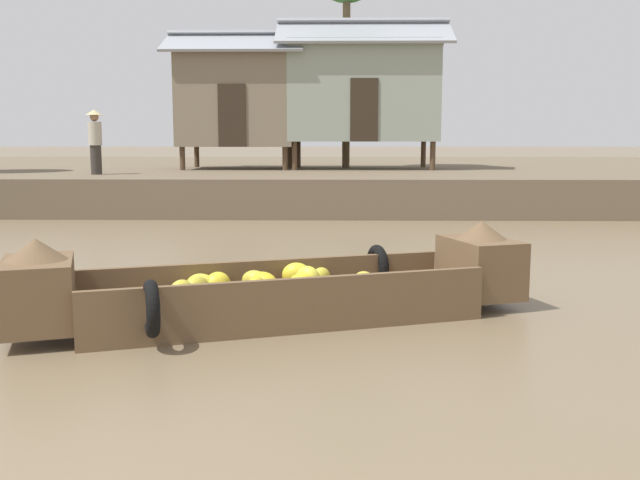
{
  "coord_description": "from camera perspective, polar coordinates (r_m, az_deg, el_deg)",
  "views": [
    {
      "loc": [
        1.67,
        -1.91,
        1.86
      ],
      "look_at": [
        1.5,
        6.65,
        0.64
      ],
      "focal_mm": 40.2,
      "sensor_mm": 36.0,
      "label": 1
    }
  ],
  "objects": [
    {
      "name": "vendor_person",
      "position": [
        19.53,
        -17.46,
        7.72
      ],
      "size": [
        0.44,
        0.44,
        1.66
      ],
      "color": "#332D28",
      "rests_on": "riverbank_strip"
    },
    {
      "name": "stilt_house_left",
      "position": [
        22.43,
        -6.57,
        11.22
      ],
      "size": [
        4.13,
        3.11,
        4.14
      ],
      "color": "#4C3826",
      "rests_on": "riverbank_strip"
    },
    {
      "name": "stilt_house_mid_left",
      "position": [
        22.26,
        3.4,
        11.81
      ],
      "size": [
        5.14,
        3.1,
        4.48
      ],
      "color": "#4C3826",
      "rests_on": "riverbank_strip"
    },
    {
      "name": "ground_plane",
      "position": [
        12.17,
        -6.77,
        -0.75
      ],
      "size": [
        300.0,
        300.0,
        0.0
      ],
      "primitive_type": "plane",
      "color": "#726047"
    },
    {
      "name": "banana_boat",
      "position": [
        7.36,
        -3.35,
        -3.87
      ],
      "size": [
        5.29,
        2.65,
        0.95
      ],
      "color": "brown",
      "rests_on": "ground"
    },
    {
      "name": "riverbank_strip",
      "position": [
        26.34,
        -2.52,
        5.06
      ],
      "size": [
        160.0,
        20.0,
        0.93
      ],
      "primitive_type": "cube",
      "color": "brown",
      "rests_on": "ground"
    }
  ]
}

